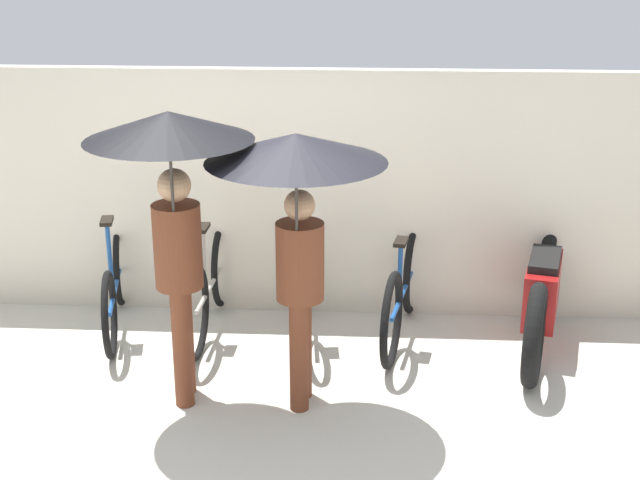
% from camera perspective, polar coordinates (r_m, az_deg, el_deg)
% --- Properties ---
extents(ground_plane, '(30.00, 30.00, 0.00)m').
position_cam_1_polar(ground_plane, '(5.93, -5.88, -12.40)').
color(ground_plane, beige).
extents(back_wall, '(11.40, 0.12, 2.06)m').
position_cam_1_polar(back_wall, '(7.38, -3.70, 3.01)').
color(back_wall, beige).
rests_on(back_wall, ground).
extents(parked_bicycle_0, '(0.50, 1.67, 0.99)m').
position_cam_1_polar(parked_bicycle_0, '(7.41, -12.99, -2.92)').
color(parked_bicycle_0, black).
rests_on(parked_bicycle_0, ground).
extents(parked_bicycle_1, '(0.44, 1.76, 0.96)m').
position_cam_1_polar(parked_bicycle_1, '(7.24, -7.05, -2.88)').
color(parked_bicycle_1, black).
rests_on(parked_bicycle_1, ground).
extents(parked_bicycle_2, '(0.44, 1.70, 1.00)m').
position_cam_1_polar(parked_bicycle_2, '(7.15, -0.92, -2.98)').
color(parked_bicycle_2, black).
rests_on(parked_bicycle_2, ground).
extents(parked_bicycle_3, '(0.51, 1.75, 1.10)m').
position_cam_1_polar(parked_bicycle_3, '(7.09, 5.33, -3.30)').
color(parked_bicycle_3, black).
rests_on(parked_bicycle_3, ground).
extents(pedestrian_leading, '(1.06, 1.06, 2.06)m').
position_cam_1_polar(pedestrian_leading, '(5.69, -9.45, 4.13)').
color(pedestrian_leading, brown).
rests_on(pedestrian_leading, ground).
extents(pedestrian_center, '(1.14, 1.14, 1.93)m').
position_cam_1_polar(pedestrian_center, '(5.57, -1.47, 3.38)').
color(pedestrian_center, brown).
rests_on(pedestrian_center, ground).
extents(motorcycle, '(0.77, 2.08, 0.95)m').
position_cam_1_polar(motorcycle, '(7.12, 14.02, -3.39)').
color(motorcycle, black).
rests_on(motorcycle, ground).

